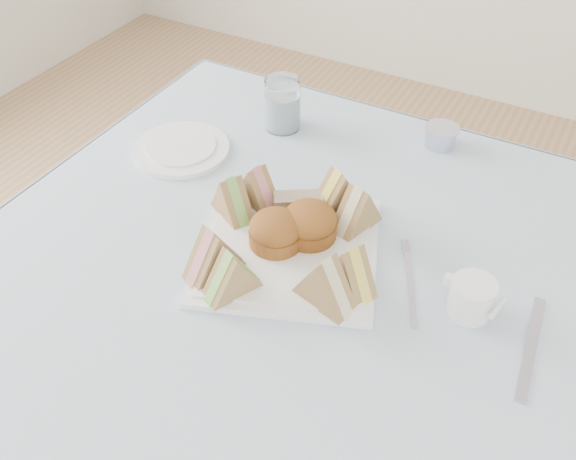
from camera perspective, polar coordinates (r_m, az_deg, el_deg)
The scene contains 20 objects.
table at distance 1.33m, azimuth -0.07°, elevation -14.21°, with size 0.90×0.90×0.74m, color brown.
tablecloth at distance 1.04m, azimuth -0.08°, elevation -2.69°, with size 1.02×1.02×0.01m, color #9DC0DF.
serving_plate at distance 1.05m, azimuth 0.00°, elevation -1.79°, with size 0.29×0.29×0.01m, color white.
sandwich_fl_a at distance 0.98m, azimuth -6.69°, elevation -1.89°, with size 0.10×0.04×0.08m, color #A18748, non-canonical shape.
sandwich_fl_b at distance 0.95m, azimuth -5.05°, elevation -3.74°, with size 0.09×0.04×0.08m, color #A18748, non-canonical shape.
sandwich_fr_a at distance 0.96m, azimuth 5.67°, elevation -3.28°, with size 0.09×0.04×0.08m, color #A18748, non-canonical shape.
sandwich_fr_b at distance 0.93m, azimuth 3.30°, elevation -4.47°, with size 0.10×0.04×0.09m, color #A18748, non-canonical shape.
sandwich_bl_a at distance 1.09m, azimuth -5.02°, elevation 3.00°, with size 0.09×0.04×0.08m, color #A18748, non-canonical shape.
sandwich_bl_b at distance 1.11m, azimuth -2.78°, elevation 3.98°, with size 0.09×0.04×0.08m, color #A18748, non-canonical shape.
sandwich_br_a at distance 1.06m, azimuth 6.18°, elevation 2.04°, with size 0.09×0.04×0.08m, color #A18748, non-canonical shape.
sandwich_br_b at distance 1.09m, azimuth 4.40°, elevation 3.49°, with size 0.09×0.04×0.08m, color #A18748, non-canonical shape.
scone_left at distance 1.03m, azimuth -1.09°, elevation -0.05°, with size 0.09×0.09×0.06m, color brown.
scone_right at distance 1.04m, azimuth 1.92°, elevation 0.65°, with size 0.09×0.09×0.06m, color brown.
pastry_slice at distance 1.10m, azimuth 0.91°, elevation 2.28°, with size 0.08×0.03×0.04m, color tan.
side_plate at distance 1.29m, azimuth -9.45°, elevation 7.09°, with size 0.19×0.19×0.01m, color white.
water_glass at distance 1.32m, azimuth -0.50°, elevation 11.13°, with size 0.07×0.07×0.11m, color white.
tea_strainer at distance 1.32m, azimuth 13.43°, elevation 8.02°, with size 0.07×0.07×0.04m, color silver.
knife at distance 0.98m, azimuth 20.76°, elevation -9.71°, with size 0.02×0.20×0.00m, color silver.
fork at distance 1.01m, azimuth 10.85°, elevation -5.15°, with size 0.01×0.16×0.00m, color silver.
creamer_jug at distance 0.98m, azimuth 16.02°, elevation -5.81°, with size 0.07×0.07×0.06m, color white.
Camera 1 is at (0.36, -0.65, 1.47)m, focal length 40.00 mm.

